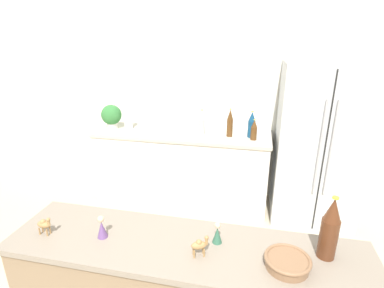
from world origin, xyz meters
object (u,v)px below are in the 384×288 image
Objects in this scene: back_bottle_2 at (230,123)px; wise_man_figurine_purple at (102,228)px; wine_bottle at (330,229)px; wise_man_figurine_crimson at (217,234)px; back_bottle_3 at (202,123)px; camel_figurine_second at (44,224)px; potted_plant at (111,116)px; camel_figurine at (200,245)px; refrigerator at (318,145)px; fruit_bowl at (287,262)px; paper_towel_roll at (128,118)px; back_bottle_1 at (254,130)px; back_bottle_0 at (252,125)px.

back_bottle_2 is 2.42× the size of wise_man_figurine_purple.
wise_man_figurine_crimson is (-0.55, -0.01, -0.11)m from wine_bottle.
back_bottle_2 reaches higher than back_bottle_3.
camel_figurine_second is at bearing -174.40° from wine_bottle.
wine_bottle is (2.12, -1.93, 0.04)m from potted_plant.
wise_man_figurine_purple reaches higher than camel_figurine.
camel_figurine is 0.85× the size of wise_man_figurine_purple.
back_bottle_2 reaches higher than wise_man_figurine_purple.
wine_bottle reaches higher than back_bottle_3.
back_bottle_3 is 2.64× the size of camel_figurine_second.
refrigerator is 2.08m from fruit_bowl.
back_bottle_2 is 2.86× the size of camel_figurine_second.
potted_plant is at bearing 179.29° from refrigerator.
paper_towel_roll reaches higher than wise_man_figurine_crimson.
back_bottle_1 is at bearing 68.55° from wise_man_figurine_purple.
camel_figurine is at bearing -120.53° from wise_man_figurine_crimson.
fruit_bowl is at bearing -17.74° from wise_man_figurine_crimson.
back_bottle_0 is 2.44× the size of wise_man_figurine_crimson.
fruit_bowl is (0.21, -1.98, -0.04)m from back_bottle_1.
potted_plant is 2.24m from wise_man_figurine_purple.
back_bottle_0 reaches higher than back_bottle_3.
wise_man_figurine_crimson is (0.95, 0.14, -0.01)m from camel_figurine_second.
camel_figurine is (-0.43, -0.01, 0.03)m from fruit_bowl.
fruit_bowl is (-0.19, -0.12, -0.13)m from wine_bottle.
back_bottle_2 is (1.24, -0.03, 0.02)m from paper_towel_roll.
wise_man_figurine_crimson is (-0.83, -1.91, 0.11)m from refrigerator.
potted_plant is at bearing 106.84° from camel_figurine_second.
back_bottle_3 is at bearing -176.74° from back_bottle_0.
paper_towel_roll is 2.74m from wine_bottle.
back_bottle_3 is (0.92, -0.04, 0.01)m from paper_towel_roll.
potted_plant is at bearing 177.79° from back_bottle_1.
wise_man_figurine_purple is at bearing -171.76° from wise_man_figurine_crimson.
back_bottle_0 is at bearing 63.04° from camel_figurine_second.
potted_plant is 0.21m from paper_towel_roll.
back_bottle_0 is at bearing 84.81° from camel_figurine.
refrigerator is 2.47m from wise_man_figurine_purple.
fruit_bowl is 1.98× the size of camel_figurine_second.
camel_figurine is 0.55m from wise_man_figurine_purple.
potted_plant reaches higher than paper_towel_roll.
fruit_bowl is 1.30m from camel_figurine_second.
potted_plant is 1.27× the size of back_bottle_1.
camel_figurine is (0.37, -2.05, -0.04)m from back_bottle_3.
back_bottle_0 is at bearing 70.11° from wise_man_figurine_purple.
back_bottle_0 is at bearing 176.04° from refrigerator.
camel_figurine is 0.88m from camel_figurine_second.
potted_plant is 2.87m from wine_bottle.
refrigerator is 14.00× the size of wise_man_figurine_crimson.
camel_figurine is at bearing -58.16° from paper_towel_roll.
refrigerator reaches higher than paper_towel_roll.
wise_man_figurine_purple reaches higher than wise_man_figurine_crimson.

